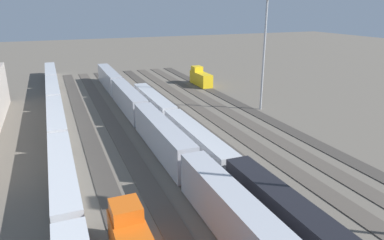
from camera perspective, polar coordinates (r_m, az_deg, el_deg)
The scene contains 15 objects.
ground_plane at distance 59.23m, azimuth -1.09°, elevation -3.61°, with size 400.00×400.00×0.00m, color #60594F.
track_bed_0 at distance 68.53m, azimuth 14.70°, elevation -1.07°, with size 140.00×2.80×0.12m, color #3D3833.
track_bed_1 at distance 65.75m, azimuth 11.19°, elevation -1.64°, with size 140.00×2.80×0.12m, color #4C443D.
track_bed_2 at distance 63.25m, azimuth 7.39°, elevation -2.24°, with size 140.00×2.80×0.12m, color #4C443D.
track_bed_3 at distance 61.06m, azimuth 3.29°, elevation -2.89°, with size 140.00×2.80×0.12m, color #3D3833.
track_bed_4 at distance 59.20m, azimuth -1.09°, elevation -3.56°, with size 140.00×2.80×0.12m, color #4C443D.
track_bed_5 at distance 57.73m, azimuth -5.73°, elevation -4.24°, with size 140.00×2.80×0.12m, color #3D3833.
track_bed_6 at distance 56.65m, azimuth -10.60°, elevation -4.93°, with size 140.00×2.80×0.12m, color #4C443D.
track_bed_7 at distance 56.01m, azimuth -15.62°, elevation -5.60°, with size 140.00×2.80×0.12m, color #3D3833.
track_bed_8 at distance 55.81m, azimuth -20.73°, elevation -6.24°, with size 140.00×2.80×0.12m, color #4C443D.
train_on_track_5 at distance 54.46m, azimuth -5.02°, elevation -2.74°, with size 119.80×3.00×5.00m.
train_on_track_8 at distance 59.28m, azimuth -21.13°, elevation -2.77°, with size 139.00×3.06×4.40m.
train_on_track_4 at distance 55.62m, azimuth 0.12°, elevation -2.76°, with size 66.40×3.00×4.40m.
train_on_track_0 at distance 100.88m, azimuth 1.43°, elevation 6.94°, with size 10.00×3.00×5.00m.
light_mast_2 at distance 76.25m, azimuth 11.92°, elevation 13.24°, with size 2.80×0.70×24.49m.
Camera 1 is at (-51.23, 19.77, 22.20)m, focal length 32.42 mm.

